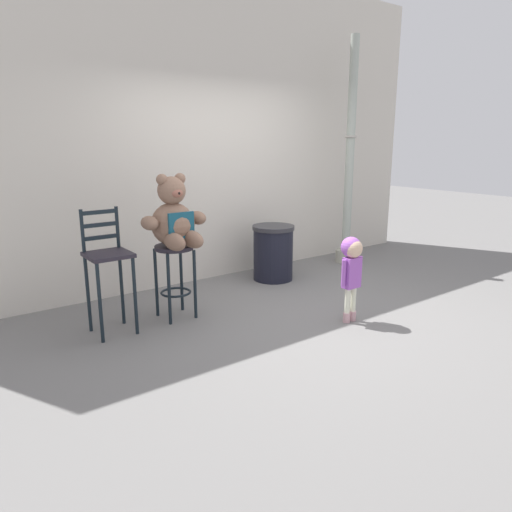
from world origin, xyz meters
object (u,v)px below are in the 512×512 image
at_px(lamppost, 349,176).
at_px(trash_bin, 273,252).
at_px(child_walking, 352,261).
at_px(bar_stool_with_teddy, 175,267).
at_px(bar_chair_empty, 108,263).
at_px(teddy_bear, 174,220).

bearing_deg(lamppost, trash_bin, -177.77).
bearing_deg(child_walking, trash_bin, 146.33).
xyz_separation_m(bar_stool_with_teddy, bar_chair_empty, (-0.66, 0.02, 0.14)).
bearing_deg(teddy_bear, trash_bin, 16.83).
height_order(teddy_bear, child_walking, teddy_bear).
relative_size(bar_stool_with_teddy, teddy_bear, 1.06).
distance_m(child_walking, trash_bin, 1.63).
bearing_deg(bar_chair_empty, child_walking, -30.18).
xyz_separation_m(bar_stool_with_teddy, teddy_bear, (-0.00, -0.03, 0.47)).
relative_size(bar_stool_with_teddy, bar_chair_empty, 0.64).
xyz_separation_m(teddy_bear, trash_bin, (1.61, 0.49, -0.65)).
bearing_deg(child_walking, bar_chair_empty, -142.89).
bearing_deg(child_walking, lamppost, 111.11).
xyz_separation_m(teddy_bear, bar_chair_empty, (-0.66, 0.05, -0.33)).
bearing_deg(bar_stool_with_teddy, lamppost, 9.61).
bearing_deg(lamppost, teddy_bear, -169.78).
distance_m(bar_stool_with_teddy, trash_bin, 1.69).
xyz_separation_m(trash_bin, lamppost, (1.40, 0.05, 0.89)).
bearing_deg(teddy_bear, child_walking, -39.87).
height_order(bar_stool_with_teddy, bar_chair_empty, bar_chair_empty).
height_order(trash_bin, bar_chair_empty, bar_chair_empty).
bearing_deg(teddy_bear, bar_stool_with_teddy, 90.00).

